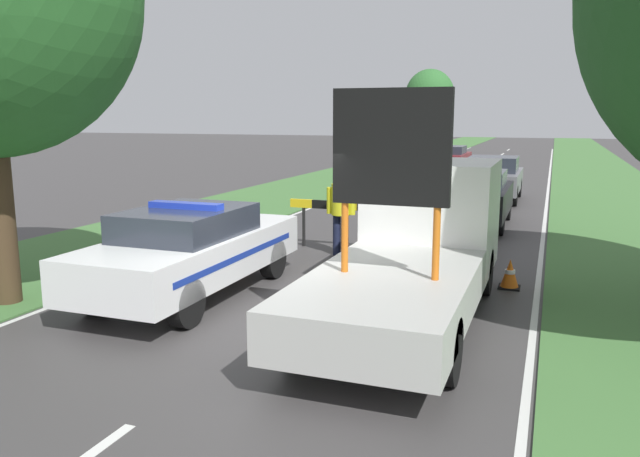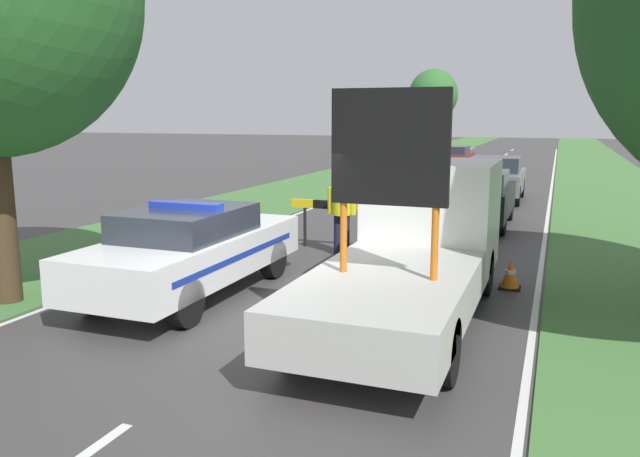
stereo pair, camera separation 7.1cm
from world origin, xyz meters
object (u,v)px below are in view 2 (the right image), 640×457
Objects in this scene: pedestrian_civilian at (374,213)px; queued_car_wagon_maroon at (452,157)px; traffic_cone_near_truck at (510,274)px; queued_car_hatch_blue at (421,165)px; queued_car_sedan_black at (474,197)px; roadside_tree_near_right at (433,95)px; queued_car_suv_grey at (495,178)px; traffic_cone_near_police at (242,237)px; traffic_cone_centre_front at (446,248)px; police_officer at (342,207)px; police_car at (192,249)px; work_truck at (418,241)px; road_barrier at (358,210)px.

queued_car_wagon_maroon is at bearing 117.34° from pedestrian_civilian.
queued_car_wagon_maroon reaches higher than traffic_cone_near_truck.
queued_car_hatch_blue is at bearing 120.75° from pedestrian_civilian.
roadside_tree_near_right is (-6.82, 29.63, 3.64)m from queued_car_sedan_black.
traffic_cone_near_truck is 11.75m from queued_car_suv_grey.
queued_car_hatch_blue is 0.72× the size of roadside_tree_near_right.
traffic_cone_centre_front is (4.48, 0.51, 0.00)m from traffic_cone_near_police.
police_officer reaches higher than queued_car_sedan_black.
traffic_cone_centre_front is 0.14× the size of queued_car_sedan_black.
police_car reaches higher than queued_car_hatch_blue.
traffic_cone_near_police is 11.39m from queued_car_suv_grey.
work_truck is 1.49× the size of queued_car_suv_grey.
queued_car_wagon_maroon is (-3.41, 12.04, -0.10)m from queued_car_suv_grey.
work_truck reaches higher than police_car.
queued_car_wagon_maroon is at bearing 101.40° from traffic_cone_near_truck.
traffic_cone_near_police is 0.12× the size of queued_car_hatch_blue.
traffic_cone_near_police is at bearing 87.40° from queued_car_hatch_blue.
queued_car_sedan_black reaches higher than traffic_cone_centre_front.
traffic_cone_near_police is (-4.61, 2.94, -0.80)m from work_truck.
queued_car_suv_grey is at bearing -90.69° from queued_car_sedan_black.
traffic_cone_centre_front is (2.01, -0.32, -0.63)m from road_barrier.
police_officer is 3.94m from traffic_cone_near_truck.
queued_car_suv_grey is (-1.37, 11.65, 0.55)m from traffic_cone_near_truck.
queued_car_suv_grey reaches higher than traffic_cone_near_truck.
traffic_cone_near_truck is 17.87m from queued_car_hatch_blue.
police_officer is 0.39× the size of queued_car_wagon_maroon.
police_officer is 5.27m from queued_car_sedan_black.
police_car reaches higher than queued_car_suv_grey.
police_car is 3.96m from police_officer.
traffic_cone_near_truck is 0.11× the size of queued_car_hatch_blue.
queued_car_suv_grey is at bearing -122.83° from police_officer.
traffic_cone_near_truck is at bearing 96.70° from queued_car_suv_grey.
queued_car_hatch_blue is at bearing -80.64° from roadside_tree_near_right.
work_truck is at bearing -55.95° from road_barrier.
traffic_cone_centre_front is 35.05m from roadside_tree_near_right.
traffic_cone_centre_front is 1.09× the size of traffic_cone_near_truck.
police_officer is 2.44m from traffic_cone_near_police.
police_officer is at bearing 65.89° from queued_car_sedan_black.
traffic_cone_near_truck is at bearing -77.04° from roadside_tree_near_right.
police_car reaches higher than road_barrier.
pedestrian_civilian is 3.09m from traffic_cone_near_police.
queued_car_sedan_black reaches higher than traffic_cone_near_police.
work_truck is 11.77× the size of traffic_cone_near_truck.
police_car is 2.97× the size of pedestrian_civilian.
police_car reaches higher than queued_car_sedan_black.
traffic_cone_centre_front is (2.18, 0.30, -0.78)m from police_officer.
traffic_cone_near_police is (-2.47, -0.84, -0.63)m from road_barrier.
police_officer is at bearing -54.76° from work_truck.
queued_car_hatch_blue is (-3.73, 10.87, -0.02)m from queued_car_sedan_black.
police_officer is (-2.31, 3.15, -0.02)m from work_truck.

